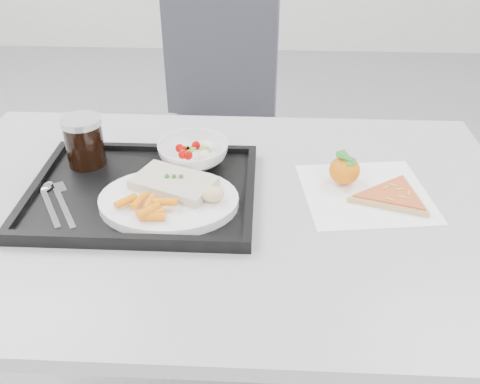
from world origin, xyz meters
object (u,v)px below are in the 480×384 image
at_px(cola_glass, 84,140).
at_px(tangerine, 345,170).
at_px(table, 220,229).
at_px(salad_bowl, 193,153).
at_px(dinner_plate, 169,201).
at_px(pizza_slice, 393,196).
at_px(tray, 143,192).
at_px(chair, 218,113).

bearing_deg(cola_glass, tangerine, -3.82).
xyz_separation_m(table, salad_bowl, (-0.07, 0.13, 0.11)).
xyz_separation_m(table, dinner_plate, (-0.09, -0.03, 0.09)).
relative_size(cola_glass, pizza_slice, 0.50).
bearing_deg(tray, table, -5.97).
bearing_deg(dinner_plate, cola_glass, 143.48).
xyz_separation_m(cola_glass, pizza_slice, (0.64, -0.09, -0.06)).
relative_size(table, dinner_plate, 4.44).
relative_size(chair, dinner_plate, 3.44).
relative_size(tangerine, pizza_slice, 0.33).
distance_m(table, pizza_slice, 0.36).
distance_m(salad_bowl, cola_glass, 0.23).
bearing_deg(salad_bowl, cola_glass, -176.65).
relative_size(chair, salad_bowl, 6.11).
bearing_deg(tray, tangerine, 8.58).
xyz_separation_m(dinner_plate, pizza_slice, (0.44, 0.06, -0.01)).
relative_size(table, tray, 2.67).
bearing_deg(pizza_slice, table, -176.10).
height_order(salad_bowl, tangerine, tangerine).
distance_m(table, dinner_plate, 0.13).
height_order(tray, pizza_slice, tray).
height_order(dinner_plate, pizza_slice, dinner_plate).
relative_size(table, pizza_slice, 5.58).
xyz_separation_m(tangerine, pizza_slice, (0.09, -0.05, -0.02)).
bearing_deg(tray, chair, 84.99).
relative_size(tray, pizza_slice, 2.09).
height_order(cola_glass, tangerine, cola_glass).
distance_m(chair, salad_bowl, 0.79).
height_order(table, pizza_slice, pizza_slice).
bearing_deg(salad_bowl, tray, -128.61).
distance_m(tray, pizza_slice, 0.50).
height_order(cola_glass, pizza_slice, cola_glass).
bearing_deg(chair, dinner_plate, -90.86).
xyz_separation_m(dinner_plate, salad_bowl, (0.03, 0.16, 0.01)).
height_order(tray, dinner_plate, dinner_plate).
bearing_deg(cola_glass, chair, 74.12).
distance_m(dinner_plate, tangerine, 0.37).
bearing_deg(dinner_plate, tangerine, 17.97).
distance_m(dinner_plate, cola_glass, 0.26).
bearing_deg(pizza_slice, chair, 116.68).
xyz_separation_m(salad_bowl, pizza_slice, (0.41, -0.10, -0.03)).
height_order(tangerine, pizza_slice, tangerine).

